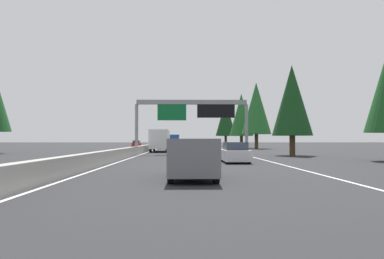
% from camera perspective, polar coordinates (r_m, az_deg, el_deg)
% --- Properties ---
extents(ground_plane, '(320.00, 320.00, 0.00)m').
position_cam_1_polar(ground_plane, '(61.61, -5.85, -3.12)').
color(ground_plane, '#262628').
extents(median_barrier, '(180.00, 0.56, 0.90)m').
position_cam_1_polar(median_barrier, '(81.56, -4.88, -2.43)').
color(median_barrier, '#9E9B93').
rests_on(median_barrier, ground).
extents(shoulder_stripe_right, '(160.00, 0.16, 0.01)m').
position_cam_1_polar(shoulder_stripe_right, '(71.67, 4.06, -2.91)').
color(shoulder_stripe_right, silver).
rests_on(shoulder_stripe_right, ground).
extents(shoulder_stripe_median, '(160.00, 0.16, 0.01)m').
position_cam_1_polar(shoulder_stripe_median, '(71.56, -4.97, -2.91)').
color(shoulder_stripe_median, silver).
rests_on(shoulder_stripe_median, ground).
extents(sign_gantry_overhead, '(0.50, 12.68, 6.10)m').
position_cam_1_polar(sign_gantry_overhead, '(40.86, 0.20, 2.90)').
color(sign_gantry_overhead, gray).
rests_on(sign_gantry_overhead, ground).
extents(minivan_near_center, '(5.00, 1.95, 1.69)m').
position_cam_1_polar(minivan_near_center, '(15.51, 0.09, -4.19)').
color(minivan_near_center, slate).
rests_on(minivan_near_center, ground).
extents(sedan_far_left, '(4.40, 1.80, 1.47)m').
position_cam_1_polar(sedan_far_left, '(26.73, 6.72, -3.67)').
color(sedan_far_left, silver).
rests_on(sedan_far_left, ground).
extents(box_truck_distant_b, '(8.50, 2.40, 2.95)m').
position_cam_1_polar(box_truck_distant_b, '(50.17, -5.00, -1.64)').
color(box_truck_distant_b, white).
rests_on(box_truck_distant_b, ground).
extents(sedan_far_center, '(4.40, 1.80, 1.47)m').
position_cam_1_polar(sedan_far_center, '(86.92, -0.99, -2.23)').
color(sedan_far_center, black).
rests_on(sedan_far_center, ground).
extents(sedan_near_right, '(4.40, 1.80, 1.47)m').
position_cam_1_polar(sedan_near_right, '(65.38, -4.17, -2.44)').
color(sedan_near_right, '#AD931E').
rests_on(sedan_near_right, ground).
extents(bus_mid_left, '(11.50, 2.55, 3.10)m').
position_cam_1_polar(bus_mid_left, '(109.89, -2.69, -1.56)').
color(bus_mid_left, '#1E4793').
rests_on(bus_mid_left, ground).
extents(pickup_mid_right, '(5.60, 2.00, 1.86)m').
position_cam_1_polar(pickup_mid_right, '(121.04, -2.55, -1.94)').
color(pickup_mid_right, red).
rests_on(pickup_mid_right, ground).
extents(oncoming_near, '(4.40, 1.80, 1.47)m').
position_cam_1_polar(oncoming_near, '(87.84, -8.66, -2.21)').
color(oncoming_near, red).
rests_on(oncoming_near, ground).
extents(conifer_right_near, '(4.15, 4.15, 9.42)m').
position_cam_1_polar(conifer_right_near, '(39.24, 15.36, 4.41)').
color(conifer_right_near, '#4C3823').
rests_on(conifer_right_near, ground).
extents(conifer_right_mid, '(4.83, 4.83, 10.97)m').
position_cam_1_polar(conifer_right_mid, '(74.33, 7.72, 2.29)').
color(conifer_right_mid, '#4C3823').
rests_on(conifer_right_mid, ground).
extents(conifer_right_far, '(5.33, 5.33, 12.11)m').
position_cam_1_polar(conifer_right_far, '(67.55, 10.01, 3.28)').
color(conifer_right_far, '#4C3823').
rests_on(conifer_right_far, ground).
extents(conifer_right_distant, '(5.27, 5.27, 11.97)m').
position_cam_1_polar(conifer_right_distant, '(95.09, 5.28, 1.80)').
color(conifer_right_distant, '#4C3823').
rests_on(conifer_right_distant, ground).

